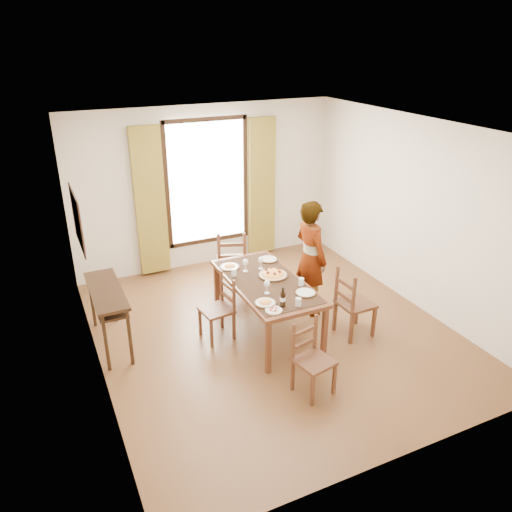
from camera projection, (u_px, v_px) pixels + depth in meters
name	position (u px, v px, depth m)	size (l,w,h in m)	color
ground	(273.00, 330.00, 6.80)	(5.00, 5.00, 0.00)	#55391A
room_shell	(269.00, 221.00, 6.27)	(4.60, 5.10, 2.74)	beige
console_table	(107.00, 297.00, 6.23)	(0.38, 1.20, 0.80)	#302010
dining_table	(266.00, 285.00, 6.53)	(0.89, 1.81, 0.76)	brown
chair_west	(219.00, 310.00, 6.50)	(0.43, 0.43, 0.87)	#552B1C
chair_north	(232.00, 262.00, 7.70)	(0.57, 0.57, 1.01)	#552B1C
chair_south	(312.00, 361.00, 5.50)	(0.45, 0.45, 0.86)	#552B1C
chair_east	(353.00, 305.00, 6.54)	(0.44, 0.44, 0.96)	#552B1C
man	(310.00, 258.00, 6.96)	(0.46, 0.64, 1.67)	gray
plate_sw	(265.00, 302.00, 5.93)	(0.27, 0.27, 0.05)	silver
plate_se	(306.00, 292.00, 6.16)	(0.27, 0.27, 0.05)	silver
plate_nw	(230.00, 266.00, 6.85)	(0.27, 0.27, 0.05)	silver
plate_ne	(269.00, 258.00, 7.08)	(0.27, 0.27, 0.05)	silver
pasta_platter	(273.00, 273.00, 6.60)	(0.40, 0.40, 0.10)	#D34E1B
caprese_plate	(274.00, 309.00, 5.78)	(0.20, 0.20, 0.04)	silver
wine_glass_a	(267.00, 287.00, 6.14)	(0.08, 0.08, 0.18)	white
wine_glass_b	(261.00, 263.00, 6.78)	(0.08, 0.08, 0.18)	white
wine_glass_c	(246.00, 265.00, 6.71)	(0.08, 0.08, 0.18)	white
tumbler_a	(301.00, 282.00, 6.36)	(0.07, 0.07, 0.10)	silver
tumbler_b	(234.00, 272.00, 6.61)	(0.07, 0.07, 0.10)	silver
tumbler_c	(298.00, 302.00, 5.88)	(0.07, 0.07, 0.10)	silver
wine_bottle	(283.00, 297.00, 5.84)	(0.07, 0.07, 0.25)	black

